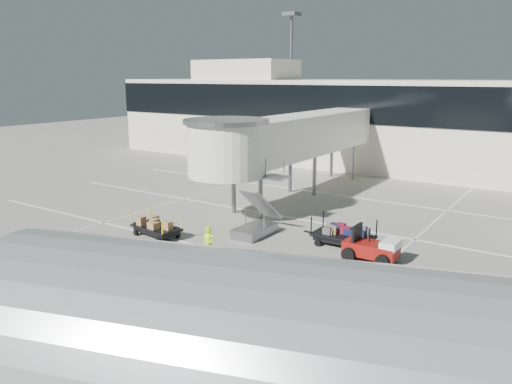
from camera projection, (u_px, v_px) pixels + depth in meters
ground at (218, 270)px, 22.04m from camera, size 140.00×140.00×0.00m
lane_markings at (305, 218)px, 29.96m from camera, size 40.00×30.00×0.02m
terminal at (416, 124)px, 45.54m from camera, size 64.00×12.11×15.20m
jet_bridge at (284, 139)px, 33.15m from camera, size 5.70×20.40×6.03m
baggage_tug at (372, 249)px, 22.96m from camera, size 2.50×1.59×1.63m
suitcase_cart at (343, 236)px, 25.01m from camera, size 3.75×1.53×1.47m
box_cart_near at (139, 269)px, 20.45m from camera, size 4.02×2.56×1.55m
box_cart_far at (158, 228)px, 26.46m from camera, size 3.51×1.77×1.35m
ground_worker at (209, 244)px, 22.85m from camera, size 0.70×0.57×1.68m
belt_loader at (243, 155)px, 48.85m from camera, size 4.55×2.58×2.07m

